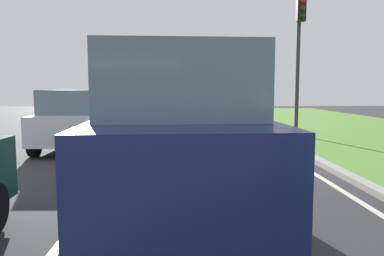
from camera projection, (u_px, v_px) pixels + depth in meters
ground_plane at (154, 153)px, 10.76m from camera, size 60.00×60.00×0.00m
lane_line_center at (130, 153)px, 10.73m from camera, size 0.12×32.00×0.01m
lane_line_right_edge at (280, 152)px, 10.89m from camera, size 0.12×32.00×0.01m
curb_right at (297, 150)px, 10.90m from camera, size 0.24×48.00×0.12m
car_suv_ahead at (178, 138)px, 4.97m from camera, size 2.10×4.56×2.28m
car_hatchback_far at (75, 120)px, 11.27m from camera, size 1.82×3.74×1.78m
traffic_light_near_right at (299, 39)px, 14.03m from camera, size 0.32×0.50×5.37m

